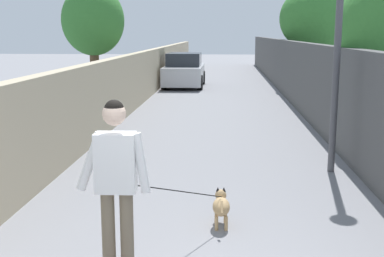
{
  "coord_description": "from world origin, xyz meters",
  "views": [
    {
      "loc": [
        -3.19,
        -0.27,
        2.45
      ],
      "look_at": [
        4.26,
        0.22,
        1.0
      ],
      "focal_mm": 46.47,
      "sensor_mm": 36.0,
      "label": 1
    }
  ],
  "objects": [
    {
      "name": "person_skateboarder",
      "position": [
        1.26,
        0.74,
        1.12
      ],
      "size": [
        0.23,
        0.71,
        1.76
      ],
      "color": "#726651",
      "rests_on": "skateboard"
    },
    {
      "name": "dog",
      "position": [
        2.86,
        -0.24,
        0.28
      ],
      "size": [
        1.9,
        1.11,
        1.06
      ],
      "color": "tan",
      "rests_on": "ground"
    },
    {
      "name": "lamp_post",
      "position": [
        5.55,
        -2.19,
        2.88
      ],
      "size": [
        0.36,
        0.36,
        4.2
      ],
      "color": "#4C4C51",
      "rests_on": "ground"
    },
    {
      "name": "tree_right_mid",
      "position": [
        19.0,
        -4.17,
        3.05
      ],
      "size": [
        3.13,
        3.13,
        4.48
      ],
      "color": "brown",
      "rests_on": "ground"
    },
    {
      "name": "ground_plane",
      "position": [
        14.0,
        0.0,
        0.0
      ],
      "size": [
        80.0,
        80.0,
        0.0
      ],
      "primitive_type": "plane",
      "color": "gray"
    },
    {
      "name": "tree_left_near",
      "position": [
        13.0,
        4.02,
        2.8
      ],
      "size": [
        2.02,
        2.02,
        3.97
      ],
      "color": "brown",
      "rests_on": "ground"
    },
    {
      "name": "car_near",
      "position": [
        19.51,
        1.59,
        0.71
      ],
      "size": [
        3.88,
        1.8,
        1.54
      ],
      "color": "silver",
      "rests_on": "ground"
    },
    {
      "name": "wall_left",
      "position": [
        12.0,
        2.74,
        0.89
      ],
      "size": [
        48.0,
        0.3,
        1.77
      ],
      "primitive_type": "cube",
      "color": "tan",
      "rests_on": "ground"
    },
    {
      "name": "fence_right",
      "position": [
        12.0,
        -2.74,
        1.07
      ],
      "size": [
        48.0,
        0.3,
        2.15
      ],
      "primitive_type": "cube",
      "color": "#4C4C4C",
      "rests_on": "ground"
    }
  ]
}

